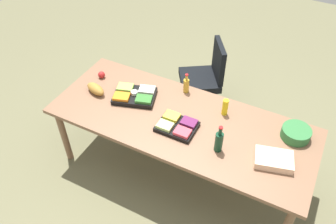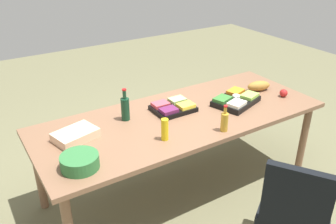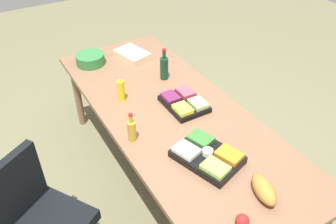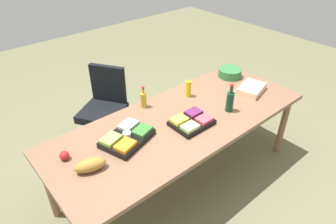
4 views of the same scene
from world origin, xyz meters
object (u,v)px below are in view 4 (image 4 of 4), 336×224
object	(u,v)px
office_chair	(105,114)
sheet_cake	(251,89)
dressing_bottle	(144,99)
salad_bowl	(230,73)
mustard_bottle	(188,89)
fruit_platter	(192,122)
bread_loaf	(90,165)
veggie_tray	(127,137)
conference_table	(181,125)
apple_red	(64,155)
wine_bottle	(230,101)

from	to	relation	value
office_chair	sheet_cake	distance (m)	1.74
dressing_bottle	salad_bowl	world-z (taller)	dressing_bottle
mustard_bottle	sheet_cake	bearing A→B (deg)	-32.68
fruit_platter	bread_loaf	size ratio (longest dim) A/B	1.50
sheet_cake	veggie_tray	bearing A→B (deg)	173.31
veggie_tray	dressing_bottle	bearing A→B (deg)	38.23
sheet_cake	bread_loaf	distance (m)	1.89
conference_table	apple_red	xyz separation A→B (m)	(-1.06, 0.20, 0.11)
dressing_bottle	sheet_cake	size ratio (longest dim) A/B	0.70
wine_bottle	bread_loaf	size ratio (longest dim) A/B	1.19
conference_table	mustard_bottle	xyz separation A→B (m)	(0.34, 0.27, 0.16)
veggie_tray	sheet_cake	world-z (taller)	veggie_tray
sheet_cake	office_chair	bearing A→B (deg)	132.67
mustard_bottle	dressing_bottle	bearing A→B (deg)	164.11
apple_red	sheet_cake	bearing A→B (deg)	-8.62
conference_table	fruit_platter	size ratio (longest dim) A/B	7.12
bread_loaf	salad_bowl	xyz separation A→B (m)	(1.99, 0.32, -0.00)
office_chair	sheet_cake	bearing A→B (deg)	-47.33
wine_bottle	veggie_tray	size ratio (longest dim) A/B	0.58
veggie_tray	mustard_bottle	distance (m)	0.93
office_chair	dressing_bottle	distance (m)	0.89
wine_bottle	salad_bowl	xyz separation A→B (m)	(0.57, 0.47, -0.06)
office_chair	fruit_platter	xyz separation A→B (m)	(0.23, -1.24, 0.46)
conference_table	fruit_platter	bearing A→B (deg)	-83.38
fruit_platter	apple_red	size ratio (longest dim) A/B	4.75
fruit_platter	sheet_cake	world-z (taller)	fruit_platter
wine_bottle	office_chair	bearing A→B (deg)	116.75
wine_bottle	veggie_tray	world-z (taller)	wine_bottle
veggie_tray	fruit_platter	bearing A→B (deg)	-18.06
salad_bowl	office_chair	bearing A→B (deg)	145.54
fruit_platter	sheet_cake	distance (m)	0.91
office_chair	mustard_bottle	distance (m)	1.14
office_chair	wine_bottle	size ratio (longest dim) A/B	3.22
bread_loaf	apple_red	bearing A→B (deg)	112.01
veggie_tray	salad_bowl	distance (m)	1.60
apple_red	wine_bottle	bearing A→B (deg)	-14.28
veggie_tray	conference_table	bearing A→B (deg)	-7.00
sheet_cake	salad_bowl	distance (m)	0.40
office_chair	mustard_bottle	world-z (taller)	mustard_bottle
wine_bottle	sheet_cake	distance (m)	0.48
dressing_bottle	mustard_bottle	xyz separation A→B (m)	(0.48, -0.14, 0.00)
wine_bottle	bread_loaf	world-z (taller)	wine_bottle
apple_red	bread_loaf	distance (m)	0.26
mustard_bottle	sheet_cake	xyz separation A→B (m)	(0.58, -0.37, -0.05)
conference_table	office_chair	world-z (taller)	office_chair
office_chair	dressing_bottle	size ratio (longest dim) A/B	4.08
salad_bowl	dressing_bottle	bearing A→B (deg)	173.79
sheet_cake	apple_red	world-z (taller)	apple_red
wine_bottle	apple_red	world-z (taller)	wine_bottle
dressing_bottle	mustard_bottle	world-z (taller)	dressing_bottle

